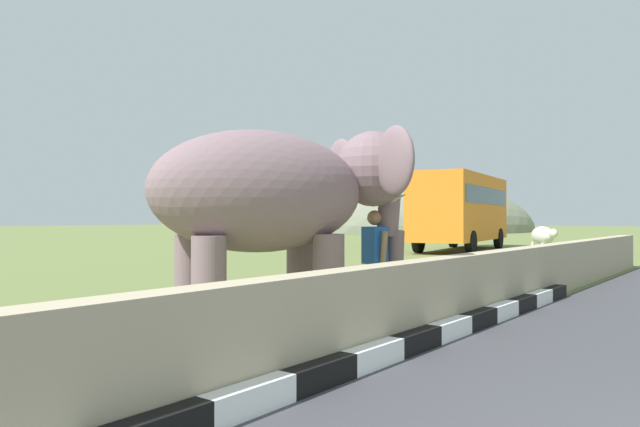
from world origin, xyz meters
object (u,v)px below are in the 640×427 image
(elephant, at_px, (284,195))
(bus_orange, at_px, (461,206))
(person_handler, at_px, (375,257))
(cow_near, at_px, (543,236))

(elephant, relative_size, bus_orange, 0.45)
(person_handler, xyz_separation_m, cow_near, (13.74, 1.60, -0.06))
(elephant, distance_m, person_handler, 1.82)
(bus_orange, height_order, cow_near, bus_orange)
(bus_orange, bearing_deg, cow_near, -130.34)
(elephant, height_order, person_handler, elephant)
(elephant, bearing_deg, cow_near, 3.72)
(cow_near, bearing_deg, person_handler, -173.38)
(elephant, xyz_separation_m, cow_near, (15.18, 0.99, -1.00))
(cow_near, bearing_deg, elephant, -176.28)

